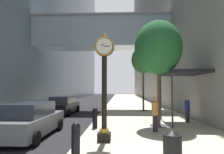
{
  "coord_description": "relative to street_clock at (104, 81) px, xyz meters",
  "views": [
    {
      "loc": [
        1.82,
        -3.27,
        2.37
      ],
      "look_at": [
        1.06,
        15.41,
        3.41
      ],
      "focal_mm": 32.21,
      "sensor_mm": 36.0,
      "label": 1
    }
  ],
  "objects": [
    {
      "name": "street_tree_near",
      "position": [
        2.98,
        3.57,
        2.14
      ],
      "size": [
        2.84,
        2.84,
        6.31
      ],
      "color": "#333335",
      "rests_on": "sidewalk_right"
    },
    {
      "name": "sidewalk_right",
      "position": [
        2.39,
        24.71,
        -2.59
      ],
      "size": [
        7.07,
        80.0,
        0.14
      ],
      "primitive_type": "cube",
      "color": "#BCB29E",
      "rests_on": "ground"
    },
    {
      "name": "bollard_nearest",
      "position": [
        -0.74,
        -2.13,
        -1.92
      ],
      "size": [
        0.29,
        0.29,
        1.14
      ],
      "color": "black",
      "rests_on": "sidewalk_right"
    },
    {
      "name": "trash_bin",
      "position": [
        2.15,
        -2.75,
        -1.98
      ],
      "size": [
        0.53,
        0.53,
        1.05
      ],
      "color": "black",
      "rests_on": "sidewalk_right"
    },
    {
      "name": "car_grey_mid",
      "position": [
        -3.64,
        1.09,
        -1.85
      ],
      "size": [
        2.02,
        4.7,
        1.67
      ],
      "color": "slate",
      "rests_on": "ground"
    },
    {
      "name": "ground_plane",
      "position": [
        -1.14,
        21.71,
        -2.66
      ],
      "size": [
        110.0,
        110.0,
        0.0
      ],
      "primitive_type": "plane",
      "color": "black",
      "rests_on": "ground"
    },
    {
      "name": "pedestrian_by_clock",
      "position": [
        2.47,
        1.93,
        -1.57
      ],
      "size": [
        0.48,
        0.48,
        1.77
      ],
      "color": "#23232D",
      "rests_on": "sidewalk_right"
    },
    {
      "name": "street_tree_mid_near",
      "position": [
        2.98,
        11.56,
        2.51
      ],
      "size": [
        2.32,
        2.32,
        6.4
      ],
      "color": "#333335",
      "rests_on": "sidewalk_right"
    },
    {
      "name": "pedestrian_walking",
      "position": [
        5.04,
        4.79,
        -1.64
      ],
      "size": [
        0.49,
        0.52,
        1.67
      ],
      "color": "#23232D",
      "rests_on": "sidewalk_right"
    },
    {
      "name": "car_black_near",
      "position": [
        -4.49,
        9.64,
        -1.87
      ],
      "size": [
        2.21,
        4.7,
        1.63
      ],
      "color": "black",
      "rests_on": "ground"
    },
    {
      "name": "storefront_awning",
      "position": [
        4.68,
        4.52,
        0.62
      ],
      "size": [
        2.4,
        3.6,
        3.3
      ],
      "color": "black",
      "rests_on": "sidewalk_right"
    },
    {
      "name": "bollard_third",
      "position": [
        -0.74,
        2.75,
        -1.92
      ],
      "size": [
        0.29,
        0.29,
        1.14
      ],
      "color": "black",
      "rests_on": "sidewalk_right"
    },
    {
      "name": "street_clock",
      "position": [
        0.0,
        0.0,
        0.0
      ],
      "size": [
        0.84,
        0.55,
        4.59
      ],
      "color": "black",
      "rests_on": "sidewalk_right"
    }
  ]
}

